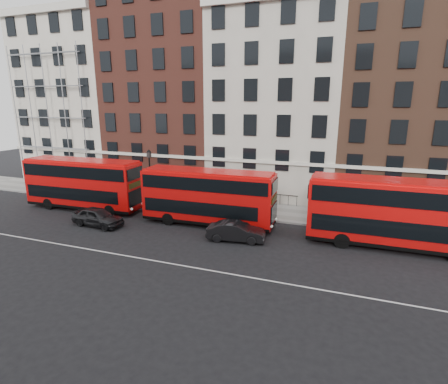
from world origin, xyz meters
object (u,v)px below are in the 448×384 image
(car_rear, at_px, (98,217))
(car_front, at_px, (236,231))
(bus_a, at_px, (83,183))
(bus_b, at_px, (208,196))
(bus_c, at_px, (395,212))

(car_rear, xyz_separation_m, car_front, (11.51, 0.88, -0.06))
(car_rear, bearing_deg, bus_a, 56.01)
(bus_b, xyz_separation_m, car_rear, (-8.26, -3.36, -1.67))
(bus_b, relative_size, car_rear, 2.46)
(bus_c, distance_m, car_rear, 22.26)
(bus_b, distance_m, car_front, 4.44)
(bus_c, distance_m, car_front, 10.87)
(bus_c, height_order, car_front, bus_c)
(bus_a, height_order, car_rear, bus_a)
(bus_c, height_order, car_rear, bus_c)
(car_rear, distance_m, car_front, 11.54)
(bus_b, xyz_separation_m, bus_c, (13.67, 0.00, 0.14))
(bus_a, xyz_separation_m, car_rear, (4.25, -3.36, -1.77))
(car_rear, bearing_deg, car_front, -81.33)
(bus_a, relative_size, bus_b, 1.04)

